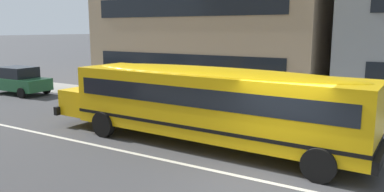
# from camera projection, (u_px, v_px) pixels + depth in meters

# --- Properties ---
(ground_plane) EXTENTS (400.00, 400.00, 0.00)m
(ground_plane) POSITION_uv_depth(u_px,v_px,m) (270.00, 183.00, 9.68)
(ground_plane) COLOR #424244
(sidewalk_far) EXTENTS (120.00, 3.00, 0.01)m
(sidewalk_far) POSITION_uv_depth(u_px,v_px,m) (332.00, 120.00, 16.31)
(sidewalk_far) COLOR gray
(sidewalk_far) RESTS_ON ground_plane
(lane_centreline) EXTENTS (110.00, 0.16, 0.01)m
(lane_centreline) POSITION_uv_depth(u_px,v_px,m) (270.00, 183.00, 9.68)
(lane_centreline) COLOR silver
(lane_centreline) RESTS_ON ground_plane
(school_bus) EXTENTS (11.93, 3.03, 2.65)m
(school_bus) POSITION_uv_depth(u_px,v_px,m) (205.00, 99.00, 12.57)
(school_bus) COLOR yellow
(school_bus) RESTS_ON ground_plane
(parked_car_green_under_tree) EXTENTS (3.94, 1.96, 1.64)m
(parked_car_green_under_tree) POSITION_uv_depth(u_px,v_px,m) (19.00, 80.00, 22.64)
(parked_car_green_under_tree) COLOR #236038
(parked_car_green_under_tree) RESTS_ON ground_plane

